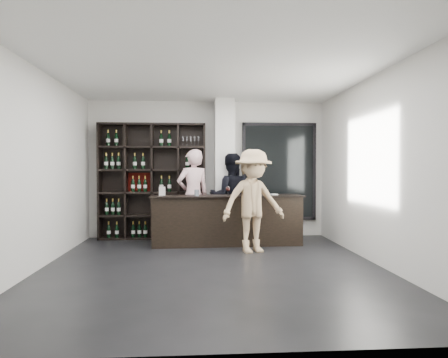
{
  "coord_description": "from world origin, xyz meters",
  "views": [
    {
      "loc": [
        -0.23,
        -5.82,
        1.44
      ],
      "look_at": [
        0.25,
        1.1,
        1.28
      ],
      "focal_mm": 32.0,
      "sensor_mm": 36.0,
      "label": 1
    }
  ],
  "objects": [
    {
      "name": "napkin_stack",
      "position": [
        1.25,
        1.81,
        0.96
      ],
      "size": [
        0.17,
        0.17,
        0.02
      ],
      "primitive_type": "cube",
      "rotation": [
        0.0,
        0.0,
        0.4
      ],
      "color": "white",
      "rests_on": "tasting_counter"
    },
    {
      "name": "tasting_counter",
      "position": [
        0.35,
        1.75,
        0.48
      ],
      "size": [
        2.9,
        0.61,
        0.95
      ],
      "rotation": [
        0.0,
        0.0,
        0.03
      ],
      "color": "black",
      "rests_on": "floor"
    },
    {
      "name": "spit_cup",
      "position": [
        -0.23,
        1.65,
        1.01
      ],
      "size": [
        0.1,
        0.1,
        0.12
      ],
      "primitive_type": "cylinder",
      "rotation": [
        0.0,
        0.0,
        0.17
      ],
      "color": "#A1B3C1",
      "rests_on": "tasting_counter"
    },
    {
      "name": "taster_pink",
      "position": [
        -0.3,
        2.16,
        0.92
      ],
      "size": [
        0.79,
        0.66,
        1.85
      ],
      "primitive_type": "imported",
      "rotation": [
        0.0,
        0.0,
        3.53
      ],
      "color": "beige",
      "rests_on": "floor"
    },
    {
      "name": "structural_column",
      "position": [
        0.35,
        2.47,
        1.45
      ],
      "size": [
        0.4,
        0.4,
        2.9
      ],
      "primitive_type": "cube",
      "color": "silver",
      "rests_on": "floor"
    },
    {
      "name": "card_stand",
      "position": [
        -0.88,
        1.79,
        1.03
      ],
      "size": [
        0.12,
        0.07,
        0.17
      ],
      "primitive_type": "cube",
      "rotation": [
        0.0,
        0.0,
        -0.14
      ],
      "color": "white",
      "rests_on": "tasting_counter"
    },
    {
      "name": "glass_panel",
      "position": [
        1.55,
        2.69,
        1.4
      ],
      "size": [
        1.6,
        0.08,
        2.1
      ],
      "color": "black",
      "rests_on": "floor"
    },
    {
      "name": "customer",
      "position": [
        0.75,
        1.05,
        0.9
      ],
      "size": [
        1.31,
        0.99,
        1.79
      ],
      "primitive_type": "imported",
      "rotation": [
        0.0,
        0.0,
        0.31
      ],
      "color": "tan",
      "rests_on": "floor"
    },
    {
      "name": "wine_shelf",
      "position": [
        -1.15,
        2.57,
        1.2
      ],
      "size": [
        2.2,
        0.35,
        2.4
      ],
      "primitive_type": null,
      "color": "black",
      "rests_on": "floor"
    },
    {
      "name": "floor",
      "position": [
        0.0,
        0.0,
        -0.01
      ],
      "size": [
        5.0,
        5.5,
        0.01
      ],
      "primitive_type": "cube",
      "color": "black",
      "rests_on": "ground"
    },
    {
      "name": "taster_black",
      "position": [
        0.46,
        2.27,
        0.89
      ],
      "size": [
        0.87,
        0.68,
        1.77
      ],
      "primitive_type": "imported",
      "rotation": [
        0.0,
        0.0,
        3.14
      ],
      "color": "black",
      "rests_on": "floor"
    },
    {
      "name": "wine_glass",
      "position": [
        0.36,
        1.76,
        1.05
      ],
      "size": [
        0.09,
        0.09,
        0.2
      ],
      "primitive_type": null,
      "rotation": [
        0.0,
        0.0,
        0.17
      ],
      "color": "white",
      "rests_on": "tasting_counter"
    }
  ]
}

